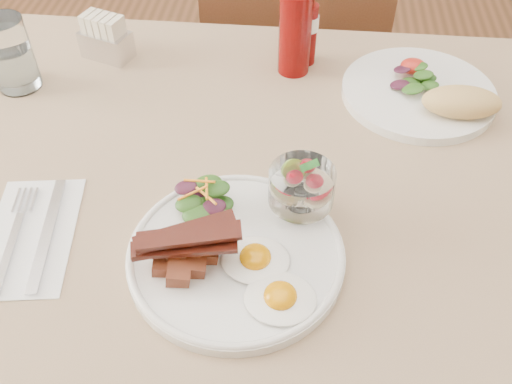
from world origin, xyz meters
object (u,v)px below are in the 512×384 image
object	(u,v)px
main_plate	(236,255)
chair_far	(294,62)
ketchup_bottle	(295,31)
sugar_caddy	(106,39)
second_plate	(428,93)
hot_sauce_bottle	(308,31)
table	(277,222)
water_glass	(12,58)
fruit_cup	(302,187)

from	to	relation	value
main_plate	chair_far	bearing A→B (deg)	86.87
ketchup_bottle	sugar_caddy	size ratio (longest dim) A/B	1.65
second_plate	hot_sauce_bottle	bearing A→B (deg)	153.96
ketchup_bottle	second_plate	bearing A→B (deg)	-17.61
main_plate	ketchup_bottle	world-z (taller)	ketchup_bottle
table	main_plate	world-z (taller)	main_plate
chair_far	main_plate	size ratio (longest dim) A/B	3.32
chair_far	ketchup_bottle	size ratio (longest dim) A/B	5.54
table	water_glass	distance (m)	0.53
second_plate	hot_sauce_bottle	xyz separation A→B (m)	(-0.21, 0.10, 0.05)
sugar_caddy	water_glass	world-z (taller)	water_glass
second_plate	water_glass	distance (m)	0.71
table	water_glass	size ratio (longest dim) A/B	10.53
hot_sauce_bottle	water_glass	world-z (taller)	hot_sauce_bottle
table	second_plate	distance (m)	0.34
hot_sauce_bottle	water_glass	bearing A→B (deg)	-166.02
water_glass	sugar_caddy	bearing A→B (deg)	39.35
main_plate	sugar_caddy	xyz separation A→B (m)	(-0.29, 0.45, 0.03)
water_glass	main_plate	bearing A→B (deg)	-39.01
fruit_cup	sugar_caddy	size ratio (longest dim) A/B	0.87
sugar_caddy	water_glass	bearing A→B (deg)	-121.14
main_plate	ketchup_bottle	bearing A→B (deg)	83.37
fruit_cup	table	bearing A→B (deg)	116.11
table	sugar_caddy	world-z (taller)	sugar_caddy
table	sugar_caddy	bearing A→B (deg)	138.21
table	second_plate	bearing A→B (deg)	42.61
fruit_cup	hot_sauce_bottle	distance (m)	0.39
chair_far	hot_sauce_bottle	bearing A→B (deg)	-85.34
table	hot_sauce_bottle	size ratio (longest dim) A/B	10.03
main_plate	fruit_cup	size ratio (longest dim) A/B	3.18
ketchup_bottle	hot_sauce_bottle	distance (m)	0.04
table	hot_sauce_bottle	bearing A→B (deg)	85.03
second_plate	ketchup_bottle	world-z (taller)	ketchup_bottle
table	sugar_caddy	xyz separation A→B (m)	(-0.34, 0.30, 0.12)
hot_sauce_bottle	sugar_caddy	xyz separation A→B (m)	(-0.37, -0.02, -0.03)
chair_far	water_glass	xyz separation A→B (m)	(-0.47, -0.47, 0.28)
sugar_caddy	fruit_cup	bearing A→B (deg)	-25.42
fruit_cup	water_glass	distance (m)	0.57
table	fruit_cup	size ratio (longest dim) A/B	15.10
hot_sauce_bottle	sugar_caddy	size ratio (longest dim) A/B	1.30
main_plate	fruit_cup	distance (m)	0.12
main_plate	water_glass	distance (m)	0.55
chair_far	sugar_caddy	distance (m)	0.56
ketchup_bottle	sugar_caddy	xyz separation A→B (m)	(-0.35, 0.01, -0.04)
table	sugar_caddy	distance (m)	0.47
main_plate	hot_sauce_bottle	xyz separation A→B (m)	(0.07, 0.47, 0.06)
chair_far	second_plate	bearing A→B (deg)	-61.89
chair_far	second_plate	xyz separation A→B (m)	(0.24, -0.44, 0.24)
table	main_plate	distance (m)	0.18
fruit_cup	second_plate	xyz separation A→B (m)	(0.20, 0.29, -0.05)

